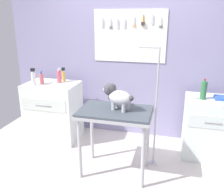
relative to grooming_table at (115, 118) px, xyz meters
name	(u,v)px	position (x,y,z in m)	size (l,w,h in m)	color
ground	(108,177)	(-0.06, -0.11, -0.76)	(4.40, 4.00, 0.04)	silver
rear_wall_panel	(129,65)	(-0.06, 1.17, 0.42)	(4.00, 0.11, 2.30)	#908AB1
grooming_table	(115,118)	(0.00, 0.00, 0.00)	(0.88, 0.57, 0.84)	#B7B7BC
grooming_arm	(155,113)	(0.45, 0.30, -0.02)	(0.30, 0.11, 1.56)	#B7B7BC
dog	(117,96)	(0.02, 0.03, 0.26)	(0.41, 0.28, 0.30)	silver
counter_left	(54,111)	(-1.17, 0.66, -0.28)	(0.80, 0.58, 0.92)	white
cabinet_right	(209,127)	(1.17, 0.72, -0.32)	(0.68, 0.54, 0.85)	white
spray_bottle_short	(64,75)	(-1.04, 0.83, 0.27)	(0.05, 0.05, 0.22)	gold
conditioner_bottle	(42,78)	(-1.31, 0.61, 0.26)	(0.06, 0.06, 0.20)	#D5656B
spray_bottle_tall	(59,76)	(-1.07, 0.73, 0.27)	(0.07, 0.07, 0.23)	#D8576D
detangler_spray	(33,78)	(-1.37, 0.49, 0.29)	(0.06, 0.06, 0.26)	white
soda_bottle	(204,90)	(1.04, 0.66, 0.24)	(0.08, 0.08, 0.28)	#326F43
supply_tray	(224,98)	(1.31, 0.71, 0.13)	(0.24, 0.18, 0.04)	blue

